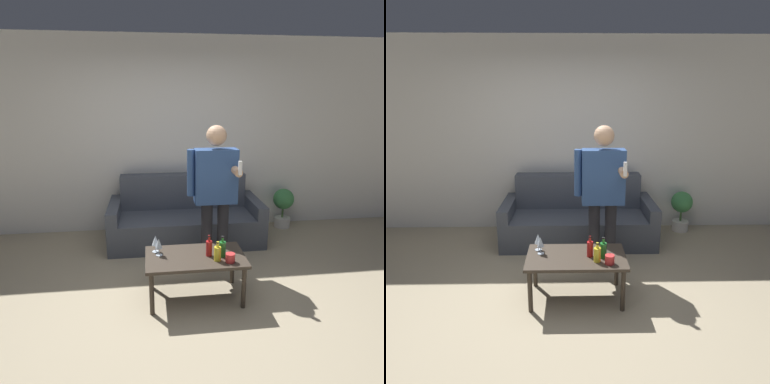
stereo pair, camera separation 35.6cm
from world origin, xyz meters
TOP-DOWN VIEW (x-y plane):
  - ground_plane at (0.00, 0.00)m, footprint 16.00×16.00m
  - wall_back at (0.00, 2.19)m, footprint 8.00×0.06m
  - couch at (0.16, 1.70)m, footprint 2.01×0.88m
  - coffee_table at (0.10, 0.27)m, footprint 0.95×0.54m
  - bottle_orange at (0.36, 0.22)m, footprint 0.06×0.06m
  - bottle_green at (0.23, 0.25)m, footprint 0.06×0.06m
  - bottle_dark at (0.29, 0.15)m, footprint 0.07×0.07m
  - wine_glass_near at (-0.27, 0.40)m, footprint 0.07×0.07m
  - wine_glass_far at (-0.24, 0.32)m, footprint 0.07×0.07m
  - cup_on_table at (0.41, 0.10)m, footprint 0.09×0.09m
  - person_standing_front at (0.40, 0.85)m, footprint 0.54×0.43m
  - potted_plant at (1.66, 1.97)m, footprint 0.30×0.30m

SIDE VIEW (x-z plane):
  - ground_plane at x=0.00m, z-range 0.00..0.00m
  - couch at x=0.16m, z-range -0.13..0.73m
  - potted_plant at x=1.66m, z-range 0.06..0.65m
  - coffee_table at x=0.10m, z-range 0.17..0.62m
  - cup_on_table at x=0.41m, z-range 0.45..0.53m
  - bottle_dark at x=0.29m, z-range 0.43..0.62m
  - bottle_orange at x=0.36m, z-range 0.43..0.63m
  - bottle_green at x=0.23m, z-range 0.43..0.63m
  - wine_glass_near at x=-0.27m, z-range 0.48..0.65m
  - wine_glass_far at x=-0.24m, z-range 0.48..0.65m
  - person_standing_front at x=0.40m, z-range 0.13..1.76m
  - wall_back at x=0.00m, z-range 0.00..2.70m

